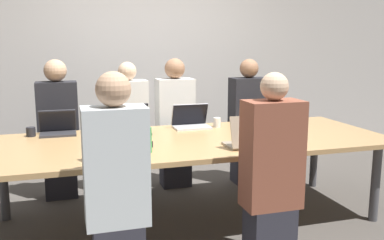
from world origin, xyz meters
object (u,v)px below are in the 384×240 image
cup_far_left (31,132)px  laptop_near_left (112,150)px  person_far_midleft (129,131)px  person_near_left (117,187)px  cup_far_midleft (105,132)px  laptop_far_center (191,121)px  person_near_midright (271,176)px  laptop_near_midright (248,138)px  person_far_left (59,131)px  cup_far_center (217,122)px  laptop_far_left (58,127)px  person_far_right (248,124)px  bottle_far_right (286,116)px  laptop_far_midleft (131,125)px  person_far_center (175,125)px  stapler (145,143)px  bottle_near_left (147,139)px  cup_near_midright (276,137)px  laptop_far_right (256,117)px  cup_far_right (282,120)px

cup_far_left → laptop_near_left: laptop_near_left is taller
person_far_midleft → person_near_left: bearing=-100.9°
cup_far_midleft → laptop_far_center: bearing=11.0°
person_far_midleft → laptop_far_center: bearing=-37.1°
person_near_left → person_near_midright: bearing=178.8°
laptop_near_left → laptop_near_midright: size_ratio=0.94×
person_near_midright → person_near_left: bearing=-1.2°
person_far_midleft → cup_far_left: person_far_midleft is taller
person_far_midleft → person_far_left: 0.71m
laptop_far_center → person_near_left: (-0.91, -1.40, -0.13)m
cup_far_center → laptop_far_left: laptop_far_left is taller
person_far_right → bottle_far_right: bearing=-71.1°
person_near_left → person_far_left: bearing=-79.2°
laptop_far_midleft → cup_far_left: size_ratio=3.99×
laptop_near_left → person_near_midright: size_ratio=0.23×
cup_far_left → laptop_far_midleft: bearing=-6.7°
laptop_far_left → bottle_far_right: bearing=-5.7°
person_far_center → person_far_left: size_ratio=1.00×
stapler → laptop_near_left: bearing=-159.1°
laptop_far_center → person_far_left: bearing=159.5°
person_far_midleft → stapler: (-0.02, -1.06, 0.11)m
laptop_far_center → bottle_near_left: bearing=-125.6°
laptop_far_midleft → person_far_right: size_ratio=0.24×
cup_near_midright → bottle_far_right: (0.46, 0.67, 0.05)m
laptop_far_center → person_far_left: size_ratio=0.25×
laptop_far_right → bottle_far_right: size_ratio=1.34×
person_near_left → cup_far_right: size_ratio=16.68×
laptop_far_midleft → cup_far_left: 0.90m
bottle_far_right → stapler: size_ratio=1.53×
laptop_near_left → bottle_near_left: 0.32m
laptop_near_left → laptop_far_right: 1.87m
laptop_far_left → person_near_midright: (1.43, -1.47, -0.15)m
cup_far_center → cup_far_left: bearing=177.0°
person_far_left → cup_far_right: (2.23, -0.57, 0.10)m
laptop_far_left → laptop_near_left: bearing=-69.8°
cup_far_center → laptop_near_midright: 0.86m
person_far_midleft → laptop_far_right: 1.35m
laptop_far_center → person_far_right: person_far_right is taller
person_far_midleft → laptop_near_midright: 1.55m
cup_far_midleft → bottle_far_right: bottle_far_right is taller
cup_far_midleft → cup_near_midright: cup_near_midright is taller
laptop_far_right → bottle_far_right: 0.31m
person_far_left → stapler: size_ratio=9.31×
bottle_far_right → person_near_midright: bearing=-122.7°
person_near_left → person_near_midright: person_near_left is taller
cup_far_right → bottle_far_right: (0.00, -0.08, 0.06)m
cup_far_left → bottle_far_right: bearing=-4.7°
cup_far_midleft → bottle_far_right: size_ratio=0.38×
cup_far_midleft → cup_far_right: (1.82, 0.08, 0.00)m
laptop_far_center → laptop_far_left: (-1.27, 0.05, -0.00)m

